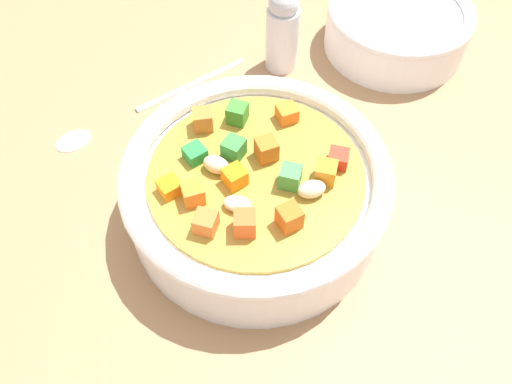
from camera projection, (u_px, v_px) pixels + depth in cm
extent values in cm
cube|color=#9E754F|center=(256.00, 219.00, 45.26)|extent=(140.00, 140.00, 2.00)
cylinder|color=white|center=(256.00, 196.00, 42.45)|extent=(20.39, 20.39, 4.90)
torus|color=white|center=(256.00, 173.00, 40.06)|extent=(20.85, 20.85, 1.68)
cylinder|color=#AB8A33|center=(256.00, 175.00, 40.30)|extent=(16.65, 16.65, 0.40)
cube|color=#38842B|center=(237.00, 113.00, 42.73)|extent=(2.14, 2.14, 1.60)
cube|color=#D45F1C|center=(294.00, 215.00, 36.89)|extent=(1.55, 1.55, 1.76)
ellipsoid|color=beige|center=(216.00, 165.00, 39.81)|extent=(2.51, 2.36, 1.31)
cube|color=orange|center=(235.00, 177.00, 39.10)|extent=(1.70, 1.70, 1.39)
cube|color=green|center=(195.00, 153.00, 40.59)|extent=(1.73, 1.73, 1.10)
cube|color=orange|center=(267.00, 149.00, 40.42)|extent=(1.64, 1.64, 1.74)
cube|color=orange|center=(203.00, 120.00, 42.26)|extent=(1.90, 1.90, 1.68)
ellipsoid|color=beige|center=(312.00, 189.00, 38.50)|extent=(1.77, 2.35, 1.29)
cube|color=orange|center=(170.00, 187.00, 38.75)|extent=(1.70, 1.70, 1.07)
cube|color=#E65A26|center=(245.00, 223.00, 36.52)|extent=(2.03, 2.03, 1.74)
cube|color=#368E3A|center=(234.00, 148.00, 40.60)|extent=(2.09, 2.09, 1.54)
cube|color=orange|center=(206.00, 223.00, 36.71)|extent=(2.14, 2.14, 1.49)
cube|color=red|center=(338.00, 158.00, 40.24)|extent=(2.13, 2.13, 1.21)
ellipsoid|color=beige|center=(238.00, 204.00, 37.95)|extent=(2.42, 2.49, 0.95)
cube|color=orange|center=(287.00, 113.00, 42.94)|extent=(1.63, 1.63, 1.28)
cube|color=green|center=(290.00, 177.00, 38.95)|extent=(2.14, 2.14, 1.62)
cube|color=orange|center=(195.00, 197.00, 37.96)|extent=(1.72, 1.72, 1.52)
cube|color=orange|center=(326.00, 172.00, 39.21)|extent=(2.13, 2.13, 1.61)
cylinder|color=silver|center=(191.00, 83.00, 53.18)|extent=(2.48, 12.45, 0.64)
ellipsoid|color=silver|center=(72.00, 138.00, 48.66)|extent=(2.96, 3.72, 0.97)
cylinder|color=white|center=(396.00, 30.00, 55.22)|extent=(14.65, 14.65, 4.23)
torus|color=white|center=(401.00, 10.00, 53.26)|extent=(14.80, 14.80, 1.17)
cylinder|color=silver|center=(282.00, 39.00, 52.57)|extent=(3.25, 3.25, 6.58)
sphere|color=silver|center=(284.00, 3.00, 49.30)|extent=(2.92, 2.92, 2.92)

